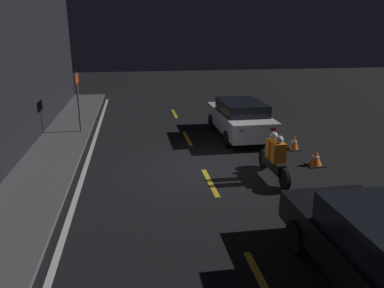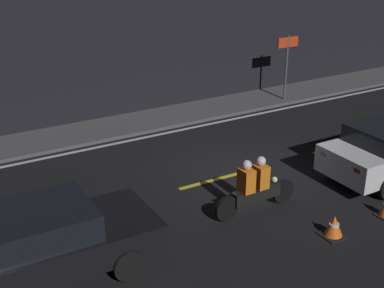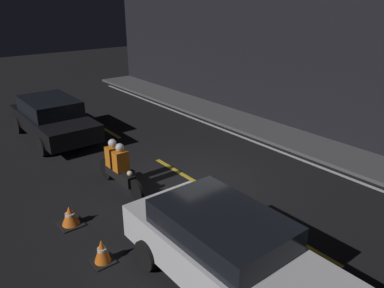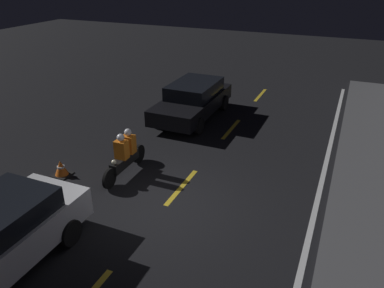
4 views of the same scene
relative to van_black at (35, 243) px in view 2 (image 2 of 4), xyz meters
name	(u,v)px [view 2 (image 2 of 4)]	position (x,y,z in m)	size (l,w,h in m)	color
ground_plane	(244,172)	(6.07, 1.84, -0.77)	(56.00, 56.00, 0.00)	black
raised_curb	(163,118)	(6.07, 6.64, -0.71)	(28.00, 1.87, 0.11)	#4C4C4F
building_front	(146,8)	(6.07, 7.73, 2.84)	(28.00, 0.30, 7.22)	black
lane_dash_b	(42,226)	(0.57, 1.84, -0.77)	(2.00, 0.14, 0.01)	gold
lane_dash_c	(213,180)	(5.07, 1.84, -0.77)	(2.00, 0.14, 0.01)	gold
lane_dash_d	(339,147)	(9.57, 1.84, -0.77)	(2.00, 0.14, 0.01)	gold
lane_solid_kerb	(179,130)	(6.07, 5.46, -0.77)	(25.20, 0.14, 0.01)	silver
van_black	(35,243)	(0.00, 0.00, 0.00)	(4.54, 1.97, 1.44)	black
motorcycle	(254,187)	(5.02, -0.01, -0.13)	(2.23, 0.37, 1.37)	black
traffic_cone_near	(334,226)	(5.89, -1.73, -0.53)	(0.52, 0.52, 0.49)	black
shop_sign	(287,55)	(10.90, 6.07, 1.03)	(0.90, 0.08, 2.40)	#4C4C51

